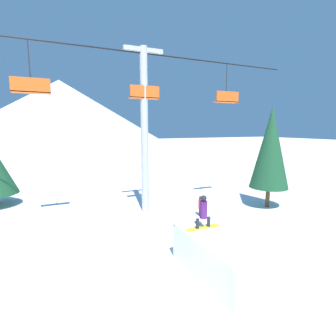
{
  "coord_description": "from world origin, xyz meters",
  "views": [
    {
      "loc": [
        -4.44,
        -6.34,
        5.26
      ],
      "look_at": [
        1.12,
        5.75,
        3.2
      ],
      "focal_mm": 28.0,
      "sensor_mm": 36.0,
      "label": 1
    }
  ],
  "objects_px": {
    "snow_ramp": "(225,256)",
    "snowboarder": "(203,212)",
    "distant_skier": "(200,205)",
    "pine_tree_near": "(271,148)"
  },
  "relations": [
    {
      "from": "distant_skier",
      "to": "snow_ramp",
      "type": "bearing_deg",
      "value": -113.49
    },
    {
      "from": "snowboarder",
      "to": "pine_tree_near",
      "type": "relative_size",
      "value": 0.22
    },
    {
      "from": "snowboarder",
      "to": "pine_tree_near",
      "type": "distance_m",
      "value": 9.22
    },
    {
      "from": "snow_ramp",
      "to": "distant_skier",
      "type": "relative_size",
      "value": 3.17
    },
    {
      "from": "snowboarder",
      "to": "distant_skier",
      "type": "distance_m",
      "value": 5.63
    },
    {
      "from": "snow_ramp",
      "to": "snowboarder",
      "type": "xyz_separation_m",
      "value": [
        -0.27,
        1.09,
        1.34
      ]
    },
    {
      "from": "snow_ramp",
      "to": "snowboarder",
      "type": "bearing_deg",
      "value": 104.11
    },
    {
      "from": "pine_tree_near",
      "to": "distant_skier",
      "type": "height_order",
      "value": "pine_tree_near"
    },
    {
      "from": "snowboarder",
      "to": "distant_skier",
      "type": "relative_size",
      "value": 1.17
    },
    {
      "from": "snow_ramp",
      "to": "pine_tree_near",
      "type": "height_order",
      "value": "pine_tree_near"
    }
  ]
}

